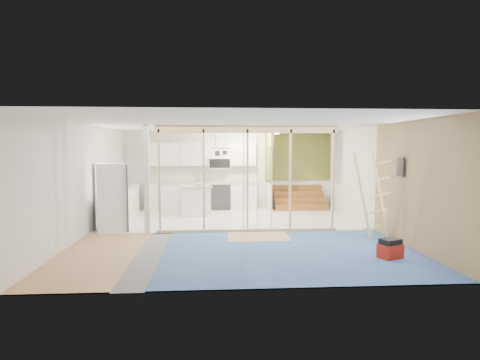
{
  "coord_description": "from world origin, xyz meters",
  "views": [
    {
      "loc": [
        -0.54,
        -9.61,
        2.04
      ],
      "look_at": [
        0.16,
        0.6,
        1.23
      ],
      "focal_mm": 30.0,
      "sensor_mm": 36.0,
      "label": 1
    }
  ],
  "objects": [
    {
      "name": "stud_frame",
      "position": [
        -0.24,
        -0.0,
        1.59
      ],
      "size": [
        4.66,
        0.14,
        2.6
      ],
      "color": "#E2B88A",
      "rests_on": "room"
    },
    {
      "name": "floor_overlays",
      "position": [
        0.07,
        0.06,
        0.01
      ],
      "size": [
        7.0,
        8.0,
        0.03
      ],
      "color": "white",
      "rests_on": "room"
    },
    {
      "name": "base_cabinets",
      "position": [
        -1.61,
        3.36,
        0.47
      ],
      "size": [
        4.45,
        2.24,
        0.93
      ],
      "color": "white",
      "rests_on": "room"
    },
    {
      "name": "sheathing_panel",
      "position": [
        3.48,
        -2.0,
        1.3
      ],
      "size": [
        0.02,
        4.0,
        2.6
      ],
      "primitive_type": "cube",
      "color": "tan",
      "rests_on": "room"
    },
    {
      "name": "pot_rack",
      "position": [
        -0.31,
        1.89,
        2.0
      ],
      "size": [
        0.52,
        0.52,
        0.72
      ],
      "color": "black",
      "rests_on": "room"
    },
    {
      "name": "electrical_panel",
      "position": [
        3.43,
        -1.4,
        1.65
      ],
      "size": [
        0.04,
        0.3,
        0.4
      ],
      "primitive_type": "cube",
      "color": "#333438",
      "rests_on": "room"
    },
    {
      "name": "ceiling_light",
      "position": [
        1.4,
        3.0,
        2.54
      ],
      "size": [
        0.32,
        0.32,
        0.08
      ],
      "primitive_type": "cylinder",
      "color": "#FFEABF",
      "rests_on": "room"
    },
    {
      "name": "green_partition",
      "position": [
        2.04,
        3.66,
        0.94
      ],
      "size": [
        2.25,
        1.51,
        2.6
      ],
      "color": "olive",
      "rests_on": "room"
    },
    {
      "name": "room",
      "position": [
        0.0,
        0.0,
        1.3
      ],
      "size": [
        7.01,
        8.01,
        2.61
      ],
      "color": "slate",
      "rests_on": "ground"
    },
    {
      "name": "upper_cabinets",
      "position": [
        -0.84,
        3.82,
        1.82
      ],
      "size": [
        3.6,
        0.41,
        0.85
      ],
      "color": "white",
      "rests_on": "room"
    },
    {
      "name": "soap_bottle_a",
      "position": [
        -0.94,
        3.72,
        1.08
      ],
      "size": [
        0.14,
        0.14,
        0.29
      ],
      "primitive_type": "imported",
      "rotation": [
        0.0,
        0.0,
        -0.32
      ],
      "color": "silver",
      "rests_on": "base_cabinets"
    },
    {
      "name": "island",
      "position": [
        -1.08,
        2.58,
        0.46
      ],
      "size": [
        1.09,
        1.09,
        0.92
      ],
      "rotation": [
        0.0,
        0.0,
        0.17
      ],
      "color": "white",
      "rests_on": "room"
    },
    {
      "name": "ladder",
      "position": [
        3.05,
        -0.95,
        0.99
      ],
      "size": [
        1.04,
        0.08,
        1.94
      ],
      "rotation": [
        0.0,
        0.0,
        -0.09
      ],
      "color": "beige",
      "rests_on": "room"
    },
    {
      "name": "toolbox",
      "position": [
        2.73,
        -2.55,
        0.18
      ],
      "size": [
        0.48,
        0.43,
        0.38
      ],
      "rotation": [
        0.0,
        0.0,
        0.42
      ],
      "color": "#9E1B0E",
      "rests_on": "room"
    },
    {
      "name": "soap_bottle_b",
      "position": [
        0.41,
        3.73,
        1.03
      ],
      "size": [
        0.11,
        0.11,
        0.21
      ],
      "primitive_type": "imported",
      "rotation": [
        0.0,
        0.0,
        0.21
      ],
      "color": "silver",
      "rests_on": "base_cabinets"
    },
    {
      "name": "fridge",
      "position": [
        -3.03,
        0.45,
        0.84
      ],
      "size": [
        0.91,
        0.88,
        1.67
      ],
      "rotation": [
        0.0,
        0.0,
        0.3
      ],
      "color": "white",
      "rests_on": "room"
    },
    {
      "name": "bowl",
      "position": [
        -0.93,
        2.55,
        0.95
      ],
      "size": [
        0.3,
        0.3,
        0.06
      ],
      "primitive_type": "imported",
      "rotation": [
        0.0,
        0.0,
        -0.36
      ],
      "color": "silver",
      "rests_on": "island"
    }
  ]
}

